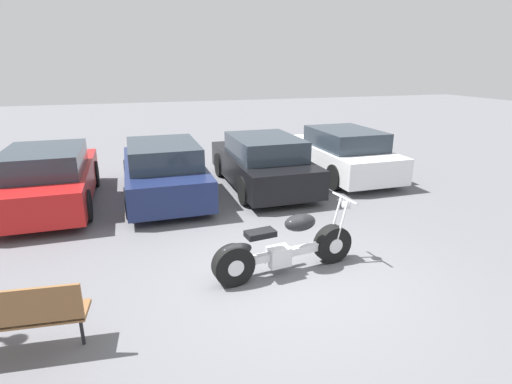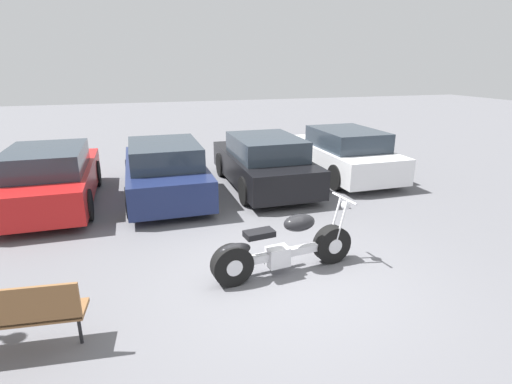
# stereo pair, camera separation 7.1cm
# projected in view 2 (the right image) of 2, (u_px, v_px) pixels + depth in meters

# --- Properties ---
(ground_plane) EXTENTS (60.00, 60.00, 0.00)m
(ground_plane) POSITION_uv_depth(u_px,v_px,m) (289.00, 278.00, 6.05)
(ground_plane) COLOR slate
(motorcycle) EXTENTS (2.35, 0.68, 1.08)m
(motorcycle) POSITION_uv_depth(u_px,v_px,m) (283.00, 248.00, 6.10)
(motorcycle) COLOR black
(motorcycle) RESTS_ON ground_plane
(parked_car_red) EXTENTS (1.85, 4.18, 1.36)m
(parked_car_red) POSITION_uv_depth(u_px,v_px,m) (51.00, 178.00, 8.97)
(parked_car_red) COLOR red
(parked_car_red) RESTS_ON ground_plane
(parked_car_navy) EXTENTS (1.85, 4.18, 1.36)m
(parked_car_navy) POSITION_uv_depth(u_px,v_px,m) (165.00, 170.00, 9.60)
(parked_car_navy) COLOR #19234C
(parked_car_navy) RESTS_ON ground_plane
(parked_car_black) EXTENTS (1.85, 4.18, 1.36)m
(parked_car_black) POSITION_uv_depth(u_px,v_px,m) (263.00, 162.00, 10.36)
(parked_car_black) COLOR black
(parked_car_black) RESTS_ON ground_plane
(parked_car_white) EXTENTS (1.85, 4.18, 1.36)m
(parked_car_white) POSITION_uv_depth(u_px,v_px,m) (343.00, 153.00, 11.43)
(parked_car_white) COLOR white
(parked_car_white) RESTS_ON ground_plane
(park_bench) EXTENTS (1.65, 0.56, 0.89)m
(park_bench) POSITION_uv_depth(u_px,v_px,m) (4.00, 314.00, 4.28)
(park_bench) COLOR brown
(park_bench) RESTS_ON ground_plane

